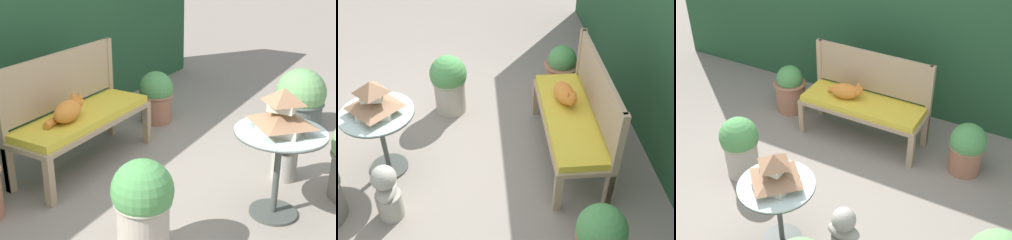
% 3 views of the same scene
% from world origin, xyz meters
% --- Properties ---
extents(ground, '(30.00, 30.00, 0.00)m').
position_xyz_m(ground, '(0.00, 0.00, 0.00)').
color(ground, gray).
extents(garden_bench, '(1.37, 0.47, 0.48)m').
position_xyz_m(garden_bench, '(0.00, 1.14, 0.40)').
color(garden_bench, tan).
rests_on(garden_bench, ground).
extents(bench_backrest, '(1.37, 0.06, 0.96)m').
position_xyz_m(bench_backrest, '(0.00, 1.36, 0.68)').
color(bench_backrest, tan).
rests_on(bench_backrest, ground).
extents(cat, '(0.42, 0.22, 0.21)m').
position_xyz_m(cat, '(-0.19, 1.13, 0.56)').
color(cat, orange).
rests_on(cat, garden_bench).
extents(patio_table, '(0.62, 0.62, 0.64)m').
position_xyz_m(patio_table, '(0.06, -0.51, 0.50)').
color(patio_table, '#424742').
rests_on(patio_table, ground).
extents(pagoda_birdhouse, '(0.37, 0.37, 0.30)m').
position_xyz_m(pagoda_birdhouse, '(0.06, -0.51, 0.77)').
color(pagoda_birdhouse, beige).
rests_on(pagoda_birdhouse, patio_table).
extents(garden_bust, '(0.28, 0.21, 0.53)m').
position_xyz_m(garden_bust, '(0.61, -0.41, 0.26)').
color(garden_bust, '#A39E93').
rests_on(garden_bust, ground).
extents(potted_plant_patio_mid, '(0.36, 0.36, 0.55)m').
position_xyz_m(potted_plant_patio_mid, '(1.16, 1.14, 0.28)').
color(potted_plant_patio_mid, '#9E664C').
rests_on(potted_plant_patio_mid, ground).
extents(potted_plant_bench_left, '(0.51, 0.51, 0.62)m').
position_xyz_m(potted_plant_bench_left, '(1.77, -0.20, 0.30)').
color(potted_plant_bench_left, '#4C5651').
rests_on(potted_plant_bench_left, ground).
extents(potted_plant_table_far, '(0.38, 0.38, 0.64)m').
position_xyz_m(potted_plant_table_far, '(-0.78, 0.04, 0.35)').
color(potted_plant_table_far, '#ADA393').
rests_on(potted_plant_table_far, ground).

